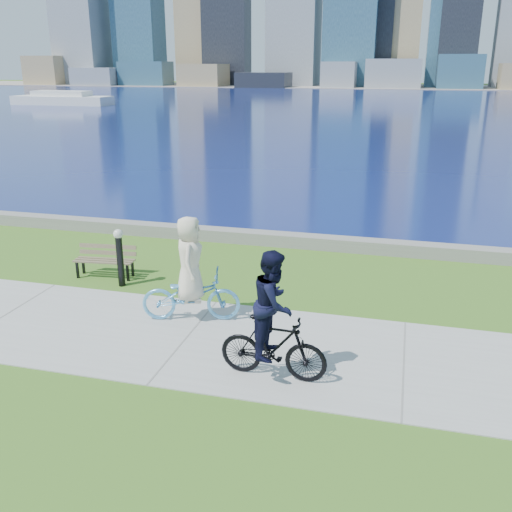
{
  "coord_description": "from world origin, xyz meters",
  "views": [
    {
      "loc": [
        3.77,
        -9.07,
        4.94
      ],
      "look_at": [
        0.86,
        1.92,
        1.1
      ],
      "focal_mm": 40.0,
      "sensor_mm": 36.0,
      "label": 1
    }
  ],
  "objects_px": {
    "cyclist_man": "(273,326)",
    "cyclist_woman": "(190,282)",
    "park_bench": "(106,258)",
    "bollard_lamp": "(120,254)"
  },
  "relations": [
    {
      "from": "cyclist_man",
      "to": "cyclist_woman",
      "type": "bearing_deg",
      "value": 52.19
    },
    {
      "from": "park_bench",
      "to": "cyclist_man",
      "type": "distance_m",
      "value": 6.23
    },
    {
      "from": "park_bench",
      "to": "cyclist_woman",
      "type": "distance_m",
      "value": 3.49
    },
    {
      "from": "bollard_lamp",
      "to": "cyclist_woman",
      "type": "height_order",
      "value": "cyclist_woman"
    },
    {
      "from": "bollard_lamp",
      "to": "cyclist_man",
      "type": "distance_m",
      "value": 5.38
    },
    {
      "from": "bollard_lamp",
      "to": "cyclist_man",
      "type": "xyz_separation_m",
      "value": [
        4.38,
        -3.13,
        0.16
      ]
    },
    {
      "from": "cyclist_woman",
      "to": "cyclist_man",
      "type": "xyz_separation_m",
      "value": [
        2.11,
        -1.77,
        0.13
      ]
    },
    {
      "from": "park_bench",
      "to": "bollard_lamp",
      "type": "height_order",
      "value": "bollard_lamp"
    },
    {
      "from": "park_bench",
      "to": "cyclist_woman",
      "type": "xyz_separation_m",
      "value": [
        2.93,
        -1.86,
        0.36
      ]
    },
    {
      "from": "cyclist_man",
      "to": "bollard_lamp",
      "type": "bearing_deg",
      "value": 56.63
    }
  ]
}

